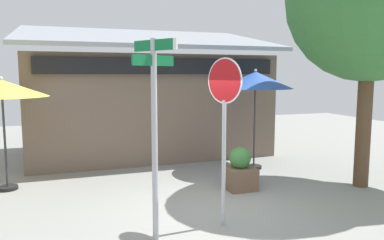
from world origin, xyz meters
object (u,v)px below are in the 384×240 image
at_px(patio_umbrella_mustard_left, 2,90).
at_px(patio_umbrella_royal_blue_center, 255,81).
at_px(street_sign_post, 155,122).
at_px(stop_sign, 224,110).
at_px(sidewalk_planter, 240,171).

xyz_separation_m(patio_umbrella_mustard_left, patio_umbrella_royal_blue_center, (6.19, -0.12, 0.15)).
height_order(street_sign_post, patio_umbrella_royal_blue_center, street_sign_post).
relative_size(stop_sign, patio_umbrella_royal_blue_center, 1.05).
bearing_deg(patio_umbrella_royal_blue_center, stop_sign, -125.85).
relative_size(stop_sign, sidewalk_planter, 2.98).
bearing_deg(stop_sign, street_sign_post, -168.97).
distance_m(stop_sign, patio_umbrella_mustard_left, 5.12).
relative_size(patio_umbrella_royal_blue_center, sidewalk_planter, 2.83).
relative_size(patio_umbrella_mustard_left, patio_umbrella_royal_blue_center, 0.93).
xyz_separation_m(stop_sign, patio_umbrella_mustard_left, (-3.79, 3.44, 0.26)).
height_order(stop_sign, patio_umbrella_mustard_left, stop_sign).
relative_size(street_sign_post, patio_umbrella_royal_blue_center, 1.14).
distance_m(stop_sign, patio_umbrella_royal_blue_center, 4.11).
xyz_separation_m(stop_sign, sidewalk_planter, (1.19, 1.75, -1.58)).
distance_m(street_sign_post, stop_sign, 1.28).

